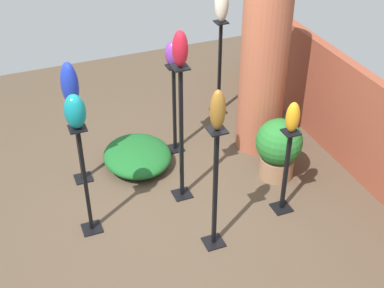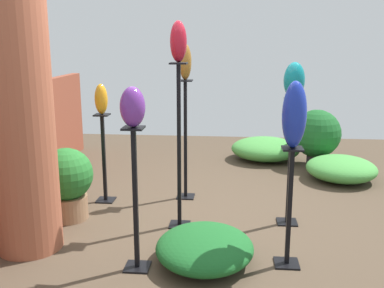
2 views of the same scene
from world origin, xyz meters
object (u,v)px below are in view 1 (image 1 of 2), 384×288
pedestal_bronze (215,195)px  art_vase_ruby (180,49)px  art_vase_violet (173,54)px  art_vase_teal (75,112)px  art_vase_amber (293,117)px  pedestal_cobalt (79,147)px  art_vase_bronze (218,110)px  brick_pillar (264,64)px  art_vase_cobalt (70,85)px  pedestal_violet (174,113)px  potted_plant_mid_left (279,147)px  pedestal_amber (285,175)px  pedestal_ivory (219,72)px  art_vase_ivory (222,2)px  pedestal_ruby (181,140)px  pedestal_teal (86,186)px

pedestal_bronze → art_vase_ruby: (-0.82, -0.03, 1.15)m
art_vase_violet → art_vase_teal: size_ratio=0.90×
art_vase_amber → pedestal_cobalt: bearing=-124.9°
art_vase_bronze → brick_pillar: bearing=138.9°
art_vase_cobalt → art_vase_amber: size_ratio=1.56×
pedestal_violet → potted_plant_mid_left: size_ratio=1.56×
pedestal_bronze → art_vase_teal: 1.51m
pedestal_bronze → art_vase_violet: (-1.69, 0.21, 0.68)m
pedestal_amber → art_vase_ruby: bearing=-123.7°
art_vase_violet → pedestal_amber: bearing=24.7°
pedestal_bronze → art_vase_ruby: bearing=-178.2°
pedestal_amber → potted_plant_mid_left: (-0.55, 0.23, -0.05)m
art_vase_cobalt → art_vase_bronze: 1.85m
art_vase_cobalt → pedestal_cobalt: bearing=26.6°
potted_plant_mid_left → pedestal_ivory: bearing=-178.7°
art_vase_bronze → art_vase_ivory: art_vase_ivory is taller
art_vase_violet → art_vase_ruby: (0.87, -0.24, 0.47)m
brick_pillar → art_vase_ivory: 1.03m
art_vase_violet → art_vase_bronze: 1.73m
pedestal_bronze → art_vase_amber: 1.07m
brick_pillar → art_vase_bronze: size_ratio=5.71×
pedestal_ivory → art_vase_ruby: art_vase_ruby is taller
potted_plant_mid_left → pedestal_ruby: bearing=-93.5°
pedestal_ruby → art_vase_ivory: art_vase_ivory is taller
pedestal_bronze → art_vase_teal: art_vase_teal is taller
art_vase_cobalt → pedestal_violet: bearing=97.9°
pedestal_ruby → art_vase_amber: 1.19m
pedestal_ivory → art_vase_bronze: size_ratio=3.39×
pedestal_violet → art_vase_bronze: size_ratio=2.96×
art_vase_ivory → art_vase_amber: 2.17m
pedestal_teal → pedestal_ruby: 1.10m
brick_pillar → pedestal_cobalt: 2.33m
art_vase_ruby → pedestal_teal: bearing=-81.3°
pedestal_teal → art_vase_teal: art_vase_teal is taller
pedestal_cobalt → pedestal_teal: bearing=-6.6°
pedestal_violet → pedestal_ivory: pedestal_ivory is taller
pedestal_ruby → art_vase_amber: (0.62, 0.93, 0.43)m
pedestal_amber → art_vase_violet: size_ratio=3.28×
pedestal_bronze → pedestal_teal: bearing=-120.9°
pedestal_cobalt → art_vase_bronze: 2.14m
pedestal_violet → art_vase_violet: size_ratio=3.80×
pedestal_violet → art_vase_ruby: (0.87, -0.24, 1.25)m
pedestal_cobalt → pedestal_bronze: 1.83m
pedestal_bronze → art_vase_ivory: size_ratio=2.73×
art_vase_ruby → pedestal_cobalt: bearing=-126.0°
brick_pillar → art_vase_cobalt: size_ratio=4.34×
art_vase_cobalt → art_vase_amber: bearing=55.1°
art_vase_violet → art_vase_ruby: 1.02m
pedestal_cobalt → art_vase_amber: (1.32, 1.90, 0.72)m
pedestal_teal → pedestal_ruby: (-0.16, 1.07, 0.16)m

